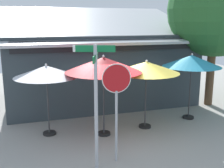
% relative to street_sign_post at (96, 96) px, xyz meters
% --- Properties ---
extents(ground_plane, '(28.00, 28.00, 0.10)m').
position_rel_street_sign_post_xyz_m(ground_plane, '(1.16, 1.73, -2.06)').
color(ground_plane, '#9E9B93').
extents(cafe_building, '(8.86, 5.58, 4.56)m').
position_rel_street_sign_post_xyz_m(cafe_building, '(1.78, 6.70, -0.30)').
color(cafe_building, '#333D42').
rests_on(cafe_building, ground).
extents(street_sign_post, '(0.95, 0.90, 3.27)m').
position_rel_street_sign_post_xyz_m(street_sign_post, '(0.00, 0.00, 0.00)').
color(street_sign_post, '#A8AAB2').
rests_on(street_sign_post, ground).
extents(stop_sign, '(0.78, 0.12, 2.73)m').
position_rel_street_sign_post_xyz_m(stop_sign, '(0.66, 0.38, -0.10)').
color(stop_sign, '#A8AAB2').
rests_on(stop_sign, ground).
extents(patio_umbrella_ivory_left, '(2.12, 2.12, 2.46)m').
position_rel_street_sign_post_xyz_m(patio_umbrella_ivory_left, '(-0.95, 2.83, 0.17)').
color(patio_umbrella_ivory_left, black).
rests_on(patio_umbrella_ivory_left, ground).
extents(patio_umbrella_crimson_center, '(2.53, 2.53, 2.74)m').
position_rel_street_sign_post_xyz_m(patio_umbrella_crimson_center, '(0.84, 2.24, 0.41)').
color(patio_umbrella_crimson_center, black).
rests_on(patio_umbrella_crimson_center, ground).
extents(patio_umbrella_mustard_right, '(2.33, 2.33, 2.50)m').
position_rel_street_sign_post_xyz_m(patio_umbrella_mustard_right, '(2.45, 2.44, 0.20)').
color(patio_umbrella_mustard_right, black).
rests_on(patio_umbrella_mustard_right, ground).
extents(patio_umbrella_teal_far_right, '(2.25, 2.25, 2.61)m').
position_rel_street_sign_post_xyz_m(patio_umbrella_teal_far_right, '(4.52, 2.82, 0.29)').
color(patio_umbrella_teal_far_right, black).
rests_on(patio_umbrella_teal_far_right, ground).
extents(shade_tree, '(4.40, 4.15, 6.39)m').
position_rel_street_sign_post_xyz_m(shade_tree, '(6.65, 4.13, 2.23)').
color(shade_tree, brown).
rests_on(shade_tree, ground).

